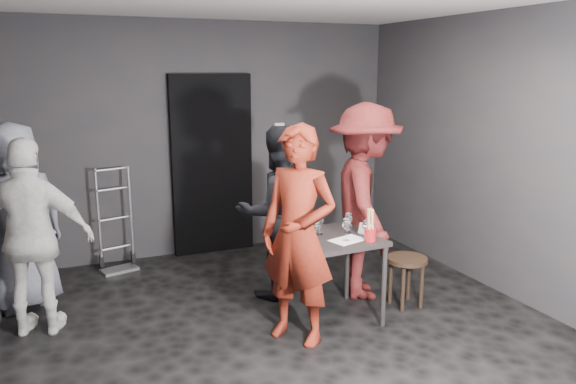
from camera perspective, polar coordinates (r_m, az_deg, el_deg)
name	(u,v)px	position (r m, az deg, el deg)	size (l,w,h in m)	color
floor	(295,337)	(4.76, 0.72, -14.53)	(4.50, 5.00, 0.02)	black
wall_back	(210,139)	(6.65, -7.93, 5.36)	(4.50, 0.04, 2.70)	black
wall_front	(567,293)	(2.34, 26.51, -9.18)	(4.50, 0.04, 2.70)	black
wall_right	(519,158)	(5.60, 22.41, 3.21)	(0.04, 5.00, 2.70)	black
doorway	(212,165)	(6.64, -7.72, 2.73)	(0.95, 0.10, 2.10)	black
wallbox_upper	(279,128)	(6.86, -0.94, 6.53)	(0.12, 0.06, 0.12)	#B7B7B2
wallbox_lower	(294,131)	(6.95, 0.60, 6.19)	(0.10, 0.06, 0.14)	#B7B7B2
hand_truck	(117,250)	(6.45, -16.94, -5.70)	(0.38, 0.33, 1.13)	#B2B2B7
tasting_table	(333,247)	(4.88, 4.61, -5.60)	(0.72, 0.72, 0.75)	black
stool	(407,266)	(5.30, 11.97, -7.41)	(0.37, 0.37, 0.47)	black
server_red	(298,217)	(4.38, 1.07, -2.57)	(0.75, 0.49, 2.05)	maroon
woman_black	(277,204)	(5.29, -1.09, -1.26)	(0.88, 0.48, 1.81)	black
man_maroon	(366,179)	(5.31, 7.89, 1.35)	(1.48, 0.69, 2.29)	#521515
bystander_cream	(32,229)	(4.98, -24.57, -3.46)	(1.04, 0.50, 1.78)	silver
bystander_grey	(16,204)	(5.57, -25.89, -1.11)	(0.95, 0.52, 1.95)	slate
tasting_mat	(347,240)	(4.74, 6.05, -4.87)	(0.28, 0.19, 0.00)	white
wine_glass_a	(316,230)	(4.63, 2.84, -3.86)	(0.08, 0.08, 0.22)	white
wine_glass_b	(304,225)	(4.79, 1.69, -3.40)	(0.08, 0.08, 0.20)	white
wine_glass_c	(320,223)	(4.86, 3.25, -3.20)	(0.08, 0.08, 0.20)	white
wine_glass_d	(347,229)	(4.70, 6.00, -3.72)	(0.08, 0.08, 0.21)	white
wine_glass_e	(366,229)	(4.76, 7.95, -3.73)	(0.07, 0.07, 0.19)	white
wine_glass_f	(348,222)	(4.93, 6.15, -3.06)	(0.07, 0.07, 0.19)	white
wine_bottle	(302,229)	(4.67, 1.40, -3.76)	(0.07, 0.07, 0.28)	black
breadstick_cup	(370,225)	(4.71, 8.36, -3.38)	(0.10, 0.10, 0.30)	#A71319
reserved_card	(365,229)	(4.90, 7.83, -3.76)	(0.08, 0.13, 0.10)	white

